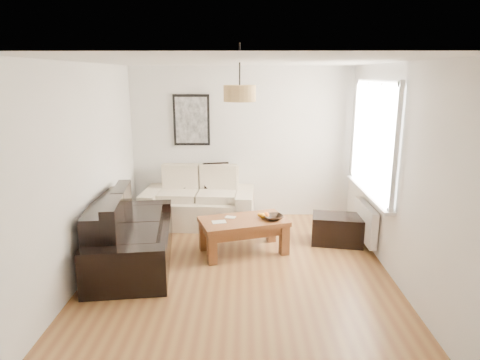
{
  "coord_description": "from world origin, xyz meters",
  "views": [
    {
      "loc": [
        0.07,
        -5.02,
        2.45
      ],
      "look_at": [
        0.0,
        0.6,
        1.05
      ],
      "focal_mm": 31.64,
      "sensor_mm": 36.0,
      "label": 1
    }
  ],
  "objects_px": {
    "sofa_leather": "(132,232)",
    "loveseat_cream": "(199,197)",
    "coffee_table": "(243,236)",
    "ottoman": "(337,229)"
  },
  "relations": [
    {
      "from": "sofa_leather",
      "to": "ottoman",
      "type": "distance_m",
      "value": 2.97
    },
    {
      "from": "coffee_table",
      "to": "ottoman",
      "type": "bearing_deg",
      "value": 14.12
    },
    {
      "from": "sofa_leather",
      "to": "ottoman",
      "type": "xyz_separation_m",
      "value": [
        2.88,
        0.7,
        -0.22
      ]
    },
    {
      "from": "loveseat_cream",
      "to": "ottoman",
      "type": "distance_m",
      "value": 2.33
    },
    {
      "from": "sofa_leather",
      "to": "coffee_table",
      "type": "xyz_separation_m",
      "value": [
        1.48,
        0.35,
        -0.19
      ]
    },
    {
      "from": "sofa_leather",
      "to": "coffee_table",
      "type": "distance_m",
      "value": 1.53
    },
    {
      "from": "ottoman",
      "to": "loveseat_cream",
      "type": "bearing_deg",
      "value": 158.58
    },
    {
      "from": "loveseat_cream",
      "to": "coffee_table",
      "type": "bearing_deg",
      "value": -54.8
    },
    {
      "from": "loveseat_cream",
      "to": "coffee_table",
      "type": "distance_m",
      "value": 1.44
    },
    {
      "from": "sofa_leather",
      "to": "loveseat_cream",
      "type": "bearing_deg",
      "value": -32.72
    }
  ]
}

